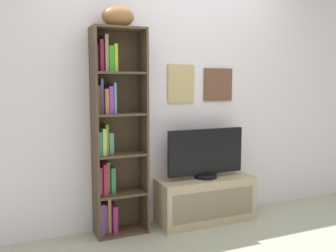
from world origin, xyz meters
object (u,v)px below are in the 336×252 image
(bookshelf, at_px, (113,135))
(television, at_px, (206,154))
(football, at_px, (118,17))
(tv_stand, at_px, (205,200))

(bookshelf, height_order, television, bookshelf)
(bookshelf, bearing_deg, football, -27.57)
(television, bearing_deg, football, 176.34)
(tv_stand, distance_m, television, 0.46)
(bookshelf, xyz_separation_m, football, (0.06, -0.03, 1.03))
(football, xyz_separation_m, tv_stand, (0.84, -0.06, -1.71))
(football, bearing_deg, bookshelf, 152.43)
(bookshelf, xyz_separation_m, television, (0.90, -0.08, -0.22))
(bookshelf, bearing_deg, television, -5.26)
(tv_stand, relative_size, television, 1.22)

